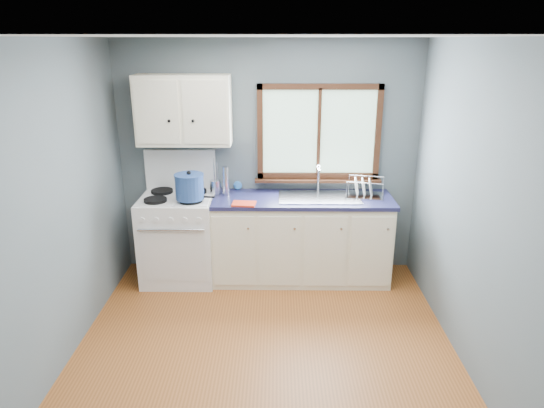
{
  "coord_description": "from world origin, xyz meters",
  "views": [
    {
      "loc": [
        0.1,
        -3.29,
        2.49
      ],
      "look_at": [
        0.05,
        0.9,
        1.05
      ],
      "focal_mm": 32.0,
      "sensor_mm": 36.0,
      "label": 1
    }
  ],
  "objects_px": {
    "gas_range": "(179,236)",
    "sink": "(319,203)",
    "base_cabinets": "(301,243)",
    "skillet": "(193,196)",
    "dish_rack": "(364,191)",
    "thermos": "(226,181)",
    "stockpot": "(189,186)",
    "utensil_crock": "(216,187)"
  },
  "relations": [
    {
      "from": "gas_range",
      "to": "sink",
      "type": "distance_m",
      "value": 1.53
    },
    {
      "from": "base_cabinets",
      "to": "skillet",
      "type": "distance_m",
      "value": 1.26
    },
    {
      "from": "skillet",
      "to": "dish_rack",
      "type": "relative_size",
      "value": 0.81
    },
    {
      "from": "sink",
      "to": "thermos",
      "type": "distance_m",
      "value": 1.0
    },
    {
      "from": "gas_range",
      "to": "stockpot",
      "type": "distance_m",
      "value": 0.64
    },
    {
      "from": "sink",
      "to": "stockpot",
      "type": "relative_size",
      "value": 2.27
    },
    {
      "from": "base_cabinets",
      "to": "utensil_crock",
      "type": "relative_size",
      "value": 4.8
    },
    {
      "from": "stockpot",
      "to": "thermos",
      "type": "relative_size",
      "value": 1.19
    },
    {
      "from": "dish_rack",
      "to": "skillet",
      "type": "bearing_deg",
      "value": -159.76
    },
    {
      "from": "gas_range",
      "to": "skillet",
      "type": "xyz_separation_m",
      "value": [
        0.2,
        -0.15,
        0.49
      ]
    },
    {
      "from": "skillet",
      "to": "thermos",
      "type": "relative_size",
      "value": 1.14
    },
    {
      "from": "stockpot",
      "to": "gas_range",
      "type": "bearing_deg",
      "value": 138.48
    },
    {
      "from": "gas_range",
      "to": "thermos",
      "type": "bearing_deg",
      "value": 9.87
    },
    {
      "from": "sink",
      "to": "stockpot",
      "type": "height_order",
      "value": "stockpot"
    },
    {
      "from": "stockpot",
      "to": "thermos",
      "type": "distance_m",
      "value": 0.41
    },
    {
      "from": "stockpot",
      "to": "dish_rack",
      "type": "bearing_deg",
      "value": 7.26
    },
    {
      "from": "gas_range",
      "to": "skillet",
      "type": "bearing_deg",
      "value": -37.09
    },
    {
      "from": "gas_range",
      "to": "base_cabinets",
      "type": "distance_m",
      "value": 1.31
    },
    {
      "from": "sink",
      "to": "thermos",
      "type": "height_order",
      "value": "thermos"
    },
    {
      "from": "gas_range",
      "to": "sink",
      "type": "bearing_deg",
      "value": 0.71
    },
    {
      "from": "gas_range",
      "to": "thermos",
      "type": "distance_m",
      "value": 0.78
    },
    {
      "from": "gas_range",
      "to": "stockpot",
      "type": "relative_size",
      "value": 3.68
    },
    {
      "from": "thermos",
      "to": "stockpot",
      "type": "bearing_deg",
      "value": -144.51
    },
    {
      "from": "thermos",
      "to": "dish_rack",
      "type": "bearing_deg",
      "value": -0.48
    },
    {
      "from": "thermos",
      "to": "base_cabinets",
      "type": "bearing_deg",
      "value": -4.99
    },
    {
      "from": "skillet",
      "to": "stockpot",
      "type": "relative_size",
      "value": 0.96
    },
    {
      "from": "utensil_crock",
      "to": "thermos",
      "type": "bearing_deg",
      "value": -18.72
    },
    {
      "from": "thermos",
      "to": "gas_range",
      "type": "bearing_deg",
      "value": -170.13
    },
    {
      "from": "sink",
      "to": "skillet",
      "type": "bearing_deg",
      "value": -172.66
    },
    {
      "from": "base_cabinets",
      "to": "gas_range",
      "type": "bearing_deg",
      "value": -179.18
    },
    {
      "from": "sink",
      "to": "utensil_crock",
      "type": "distance_m",
      "value": 1.1
    },
    {
      "from": "gas_range",
      "to": "stockpot",
      "type": "xyz_separation_m",
      "value": [
        0.17,
        -0.15,
        0.6
      ]
    },
    {
      "from": "stockpot",
      "to": "utensil_crock",
      "type": "distance_m",
      "value": 0.37
    },
    {
      "from": "gas_range",
      "to": "dish_rack",
      "type": "height_order",
      "value": "gas_range"
    },
    {
      "from": "stockpot",
      "to": "dish_rack",
      "type": "distance_m",
      "value": 1.81
    },
    {
      "from": "utensil_crock",
      "to": "gas_range",
      "type": "bearing_deg",
      "value": -162.36
    },
    {
      "from": "utensil_crock",
      "to": "dish_rack",
      "type": "relative_size",
      "value": 0.88
    },
    {
      "from": "base_cabinets",
      "to": "thermos",
      "type": "height_order",
      "value": "thermos"
    },
    {
      "from": "skillet",
      "to": "utensil_crock",
      "type": "distance_m",
      "value": 0.34
    },
    {
      "from": "stockpot",
      "to": "utensil_crock",
      "type": "xyz_separation_m",
      "value": [
        0.23,
        0.28,
        -0.09
      ]
    },
    {
      "from": "base_cabinets",
      "to": "dish_rack",
      "type": "bearing_deg",
      "value": 5.03
    },
    {
      "from": "utensil_crock",
      "to": "thermos",
      "type": "height_order",
      "value": "utensil_crock"
    }
  ]
}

